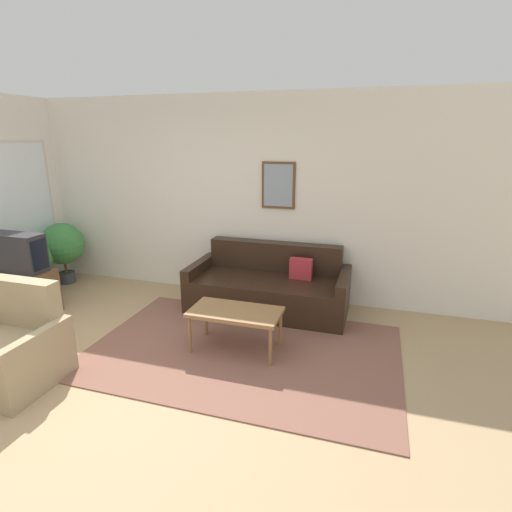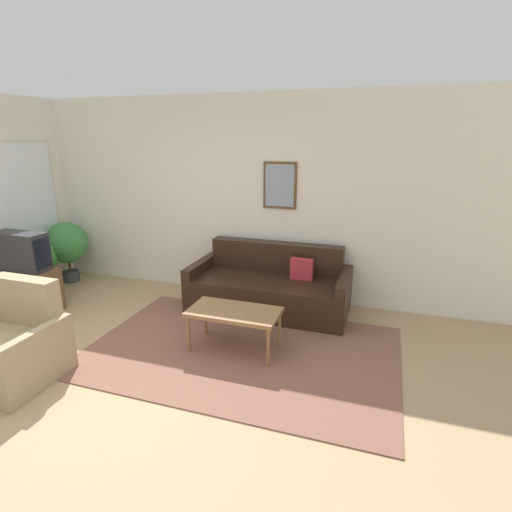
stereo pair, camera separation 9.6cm
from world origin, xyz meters
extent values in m
plane|color=tan|center=(0.00, 0.00, 0.00)|extent=(16.00, 16.00, 0.00)
cube|color=brown|center=(0.93, 1.00, 0.01)|extent=(3.17, 2.07, 0.01)
cube|color=white|center=(0.00, 2.61, 1.35)|extent=(8.00, 0.06, 2.70)
cube|color=brown|center=(0.90, 2.56, 1.55)|extent=(0.44, 0.03, 0.60)
cube|color=#8999A8|center=(0.90, 2.55, 1.55)|extent=(0.38, 0.01, 0.54)
cube|color=beige|center=(-2.64, 1.76, 1.38)|extent=(0.02, 1.29, 1.47)
cube|color=white|center=(-2.63, 1.76, 1.38)|extent=(0.02, 1.21, 1.39)
cube|color=black|center=(0.90, 2.09, 0.22)|extent=(1.76, 0.90, 0.43)
cube|color=black|center=(0.90, 2.44, 0.63)|extent=(1.76, 0.20, 0.39)
cube|color=black|center=(-0.04, 2.09, 0.29)|extent=(0.12, 0.90, 0.57)
cube|color=black|center=(1.84, 2.09, 0.29)|extent=(0.12, 0.90, 0.57)
cube|color=#B22D38|center=(1.30, 2.20, 0.56)|extent=(0.28, 0.10, 0.28)
cube|color=olive|center=(0.85, 1.01, 0.43)|extent=(0.94, 0.49, 0.04)
cylinder|color=olive|center=(0.42, 0.81, 0.20)|extent=(0.04, 0.04, 0.41)
cylinder|color=olive|center=(1.28, 0.81, 0.20)|extent=(0.04, 0.04, 0.41)
cylinder|color=olive|center=(0.42, 1.22, 0.20)|extent=(0.04, 0.04, 0.41)
cylinder|color=olive|center=(1.28, 1.22, 0.20)|extent=(0.04, 0.04, 0.41)
cube|color=brown|center=(-2.02, 1.10, 0.28)|extent=(0.80, 0.41, 0.56)
cube|color=#2D2D33|center=(-2.02, 1.10, 0.80)|extent=(0.70, 0.28, 0.47)
cube|color=black|center=(-1.66, 1.10, 0.80)|extent=(0.01, 0.23, 0.37)
cube|color=tan|center=(-0.92, -0.15, 0.22)|extent=(0.69, 0.76, 0.44)
cube|color=tan|center=(-0.92, 0.15, 0.67)|extent=(0.69, 0.16, 0.46)
cube|color=tan|center=(-0.53, -0.15, 0.28)|extent=(0.09, 0.76, 0.56)
cylinder|color=#383D42|center=(-2.19, 1.40, 0.11)|extent=(0.20, 0.20, 0.22)
cylinder|color=#51381E|center=(-2.19, 1.40, 0.31)|extent=(0.04, 0.04, 0.17)
sphere|color=#3D8442|center=(-2.19, 1.40, 0.63)|extent=(0.56, 0.56, 0.56)
cylinder|color=#383D42|center=(-2.33, 2.16, 0.08)|extent=(0.24, 0.24, 0.17)
cylinder|color=#51381E|center=(-2.33, 2.16, 0.26)|extent=(0.04, 0.04, 0.19)
sphere|color=#3D8442|center=(-2.33, 2.16, 0.62)|extent=(0.62, 0.62, 0.62)
cylinder|color=slate|center=(-2.28, 1.60, 0.10)|extent=(0.23, 0.23, 0.19)
cylinder|color=#51381E|center=(-2.28, 1.60, 0.26)|extent=(0.04, 0.04, 0.13)
sphere|color=#28662D|center=(-2.28, 1.60, 0.51)|extent=(0.43, 0.43, 0.43)
camera|label=1|loc=(2.15, -2.51, 2.14)|focal=28.00mm
camera|label=2|loc=(2.24, -2.48, 2.14)|focal=28.00mm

